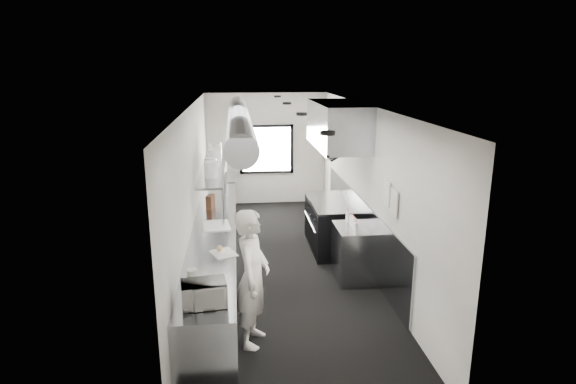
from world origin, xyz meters
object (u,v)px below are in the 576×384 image
object	(u,v)px
plate_stack_d	(215,152)
deli_tub_b	(192,273)
plate_stack_b	(211,166)
bottle_station	(355,253)
small_plate	(220,252)
squeeze_bottle_e	(347,217)
line_cook	(252,278)
squeeze_bottle_a	(356,229)
cutting_board	(217,226)
squeeze_bottle_d	(351,220)
prep_counter	(215,254)
knife_block	(210,202)
squeeze_bottle_b	(354,224)
far_work_table	(221,195)
deli_tub_a	(194,286)
squeeze_bottle_c	(353,222)
pass_shelf	(214,170)
range	(332,225)
exhaust_hood	(337,125)
microwave	(204,294)
plate_stack_c	(213,158)
plate_stack_a	(211,169)

from	to	relation	value
plate_stack_d	deli_tub_b	bearing A→B (deg)	-92.42
plate_stack_b	bottle_station	bearing A→B (deg)	-28.58
small_plate	squeeze_bottle_e	size ratio (longest dim) A/B	1.05
line_cook	squeeze_bottle_a	xyz separation A→B (m)	(1.66, 1.38, 0.11)
cutting_board	squeeze_bottle_d	xyz separation A→B (m)	(2.21, -0.19, 0.08)
small_plate	squeeze_bottle_a	distance (m)	2.15
prep_counter	cutting_board	distance (m)	0.47
cutting_board	knife_block	bearing A→B (deg)	98.01
line_cook	squeeze_bottle_b	xyz separation A→B (m)	(1.69, 1.61, 0.10)
far_work_table	deli_tub_b	bearing A→B (deg)	-92.07
deli_tub_a	squeeze_bottle_c	distance (m)	3.13
cutting_board	pass_shelf	bearing A→B (deg)	93.19
line_cook	deli_tub_a	distance (m)	0.74
range	squeeze_bottle_a	world-z (taller)	squeeze_bottle_a
squeeze_bottle_b	squeeze_bottle_e	world-z (taller)	squeeze_bottle_b
far_work_table	range	bearing A→B (deg)	-48.81
far_work_table	plate_stack_b	xyz separation A→B (m)	(-0.07, -2.61, 1.26)
squeeze_bottle_a	bottle_station	bearing A→B (deg)	75.35
line_cook	plate_stack_b	distance (m)	3.19
exhaust_hood	microwave	bearing A→B (deg)	-120.80
knife_block	deli_tub_a	bearing A→B (deg)	-75.20
microwave	plate_stack_b	xyz separation A→B (m)	(-0.07, 3.66, 0.68)
plate_stack_d	squeeze_bottle_e	size ratio (longest dim) A/B	2.04
bottle_station	squeeze_bottle_e	xyz separation A→B (m)	(-0.08, 0.28, 0.54)
prep_counter	pass_shelf	world-z (taller)	pass_shelf
microwave	line_cook	bearing A→B (deg)	41.79
squeeze_bottle_e	prep_counter	bearing A→B (deg)	-177.92
prep_counter	deli_tub_a	size ratio (longest dim) A/B	45.39
deli_tub_a	plate_stack_c	distance (m)	3.90
cutting_board	plate_stack_c	distance (m)	1.75
far_work_table	prep_counter	bearing A→B (deg)	-90.00
range	small_plate	world-z (taller)	range
deli_tub_b	plate_stack_d	bearing A→B (deg)	87.58
bottle_station	plate_stack_d	bearing A→B (deg)	133.58
plate_stack_b	pass_shelf	bearing A→B (deg)	85.64
exhaust_hood	squeeze_bottle_a	distance (m)	2.23
plate_stack_a	line_cook	bearing A→B (deg)	-77.45
knife_block	squeeze_bottle_d	size ratio (longest dim) A/B	1.46
far_work_table	plate_stack_a	size ratio (longest dim) A/B	4.25
exhaust_hood	squeeze_bottle_e	size ratio (longest dim) A/B	11.98
small_plate	knife_block	bearing A→B (deg)	95.97
prep_counter	small_plate	size ratio (longest dim) A/B	31.12
prep_counter	plate_stack_b	size ratio (longest dim) A/B	21.28
deli_tub_b	small_plate	xyz separation A→B (m)	(0.32, 0.76, -0.04)
microwave	plate_stack_a	bearing A→B (deg)	83.02
exhaust_hood	plate_stack_b	size ratio (longest dim) A/B	7.80
prep_counter	plate_stack_b	xyz separation A→B (m)	(-0.07, 1.09, 1.26)
squeeze_bottle_b	squeeze_bottle_c	xyz separation A→B (m)	(0.02, 0.15, -0.01)
exhaust_hood	deli_tub_b	distance (m)	4.14
pass_shelf	far_work_table	size ratio (longest dim) A/B	2.50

